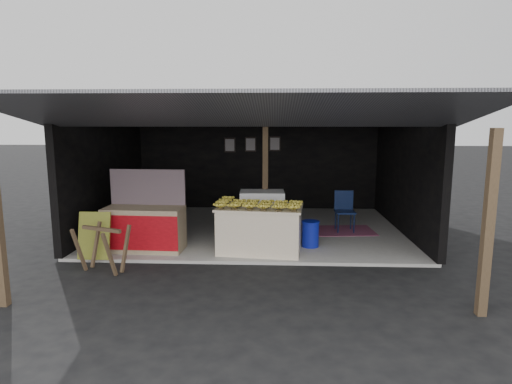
{
  "coord_description": "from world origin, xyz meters",
  "views": [
    {
      "loc": [
        0.52,
        -7.45,
        2.58
      ],
      "look_at": [
        0.11,
        1.5,
        1.1
      ],
      "focal_mm": 30.0,
      "sensor_mm": 36.0,
      "label": 1
    }
  ],
  "objects_px": {
    "neighbor_stall": "(145,226)",
    "water_barrel": "(310,234)",
    "banana_table": "(260,229)",
    "plastic_chair": "(344,207)",
    "white_crate": "(262,215)",
    "sawhorse": "(102,244)"
  },
  "relations": [
    {
      "from": "neighbor_stall",
      "to": "white_crate",
      "type": "bearing_deg",
      "value": 24.28
    },
    {
      "from": "banana_table",
      "to": "plastic_chair",
      "type": "xyz_separation_m",
      "value": [
        1.91,
        1.73,
        0.1
      ]
    },
    {
      "from": "banana_table",
      "to": "white_crate",
      "type": "xyz_separation_m",
      "value": [
        0.02,
        0.92,
        0.07
      ]
    },
    {
      "from": "banana_table",
      "to": "white_crate",
      "type": "distance_m",
      "value": 0.92
    },
    {
      "from": "neighbor_stall",
      "to": "water_barrel",
      "type": "bearing_deg",
      "value": 8.91
    },
    {
      "from": "water_barrel",
      "to": "plastic_chair",
      "type": "bearing_deg",
      "value": 56.87
    },
    {
      "from": "banana_table",
      "to": "plastic_chair",
      "type": "bearing_deg",
      "value": 48.29
    },
    {
      "from": "banana_table",
      "to": "water_barrel",
      "type": "xyz_separation_m",
      "value": [
        1.02,
        0.37,
        -0.2
      ]
    },
    {
      "from": "neighbor_stall",
      "to": "banana_table",
      "type": "bearing_deg",
      "value": 2.53
    },
    {
      "from": "white_crate",
      "to": "plastic_chair",
      "type": "distance_m",
      "value": 2.06
    },
    {
      "from": "neighbor_stall",
      "to": "water_barrel",
      "type": "height_order",
      "value": "neighbor_stall"
    },
    {
      "from": "sawhorse",
      "to": "plastic_chair",
      "type": "xyz_separation_m",
      "value": [
        4.57,
        2.89,
        0.1
      ]
    },
    {
      "from": "neighbor_stall",
      "to": "plastic_chair",
      "type": "xyz_separation_m",
      "value": [
        4.19,
        1.73,
        0.07
      ]
    },
    {
      "from": "water_barrel",
      "to": "white_crate",
      "type": "bearing_deg",
      "value": 151.34
    },
    {
      "from": "sawhorse",
      "to": "water_barrel",
      "type": "bearing_deg",
      "value": 42.9
    },
    {
      "from": "sawhorse",
      "to": "white_crate",
      "type": "bearing_deg",
      "value": 58.13
    },
    {
      "from": "banana_table",
      "to": "neighbor_stall",
      "type": "bearing_deg",
      "value": -173.95
    },
    {
      "from": "white_crate",
      "to": "neighbor_stall",
      "type": "distance_m",
      "value": 2.47
    },
    {
      "from": "plastic_chair",
      "to": "sawhorse",
      "type": "bearing_deg",
      "value": -149.51
    },
    {
      "from": "white_crate",
      "to": "water_barrel",
      "type": "bearing_deg",
      "value": -31.01
    },
    {
      "from": "neighbor_stall",
      "to": "water_barrel",
      "type": "relative_size",
      "value": 3.14
    },
    {
      "from": "plastic_chair",
      "to": "water_barrel",
      "type": "bearing_deg",
      "value": -124.92
    }
  ]
}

